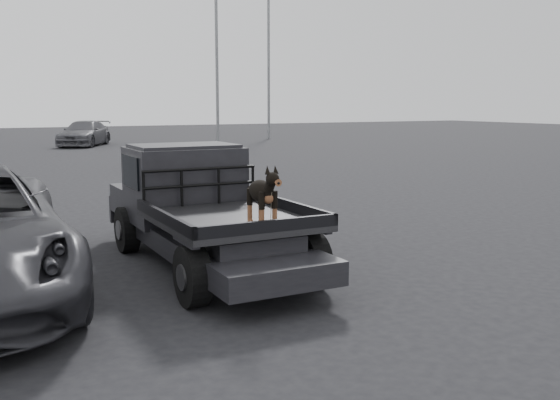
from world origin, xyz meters
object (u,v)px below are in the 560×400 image
distant_car_b (84,133)px  floodlight_mid (216,35)px  floodlight_far (269,28)px  dog (262,196)px  flatbed_ute (206,237)px

distant_car_b → floodlight_mid: size_ratio=0.42×
distant_car_b → floodlight_far: floodlight_far is taller
dog → floodlight_far: bearing=63.3°
flatbed_ute → dog: (0.15, -1.63, 0.83)m
dog → distant_car_b: 30.29m
floodlight_mid → floodlight_far: (5.12, 3.37, 0.99)m
dog → floodlight_mid: bearing=69.1°
floodlight_mid → floodlight_far: 6.21m
distant_car_b → floodlight_far: (12.57, 1.34, 6.69)m
floodlight_mid → floodlight_far: bearing=33.4°
floodlight_mid → flatbed_ute: bearing=-112.4°
dog → distant_car_b: (3.27, 30.10, -0.58)m
flatbed_ute → distant_car_b: (3.42, 28.47, 0.25)m
flatbed_ute → floodlight_far: (15.99, 29.81, 6.94)m
floodlight_far → flatbed_ute: bearing=-118.2°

